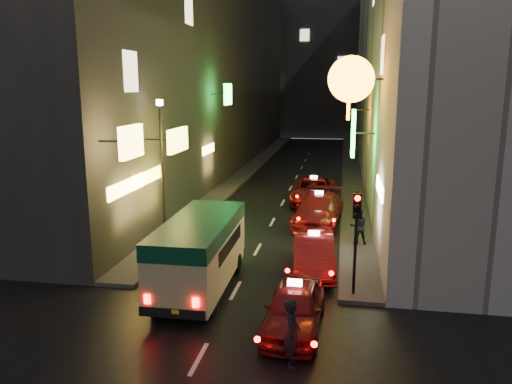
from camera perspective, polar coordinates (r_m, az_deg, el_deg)
The scene contains 14 objects.
building_left at distance 42.90m, azimuth -5.78°, elevation 14.70°, with size 7.57×52.00×18.00m.
building_right at distance 41.58m, azimuth 16.70°, elevation 14.36°, with size 8.22×52.00×18.00m.
building_far at distance 73.49m, azimuth 7.47°, elevation 15.06°, with size 30.00×10.00×22.00m, color #333338.
sidewalk_left at distance 42.56m, azimuth -0.66°, elevation 2.73°, with size 1.50×52.00×0.15m, color #403E3C.
sidewalk_right at distance 41.86m, azimuth 10.87°, elevation 2.36°, with size 1.50×52.00×0.15m, color #403E3C.
minibus at distance 17.16m, azimuth -6.46°, elevation -6.18°, with size 2.14×5.88×2.52m.
taxi_near at distance 14.73m, azimuth 4.42°, elevation -12.64°, with size 2.18×5.01×1.74m.
taxi_second at distance 19.16m, azimuth 6.59°, elevation -6.63°, with size 2.59×5.36×1.82m.
taxi_third at distance 25.59m, azimuth 7.20°, elevation -1.68°, with size 2.80×5.90×1.99m.
taxi_far at distance 30.31m, azimuth 6.60°, elevation 0.39°, with size 2.36×5.51×1.91m.
pedestrian_crossing at distance 12.91m, azimuth 4.13°, elevation -15.31°, with size 0.66×0.42×2.00m, color black.
pedestrian_sidewalk at distance 22.22m, azimuth 11.64°, elevation -3.60°, with size 0.67×0.42×1.79m, color black.
traffic_light at distance 16.33m, azimuth 11.41°, elevation -3.27°, with size 0.26×0.43×3.50m.
lamp_post at distance 21.93m, azimuth -10.71°, elevation 3.40°, with size 0.28×0.28×6.22m.
Camera 1 is at (3.49, -7.29, 6.91)m, focal length 35.00 mm.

